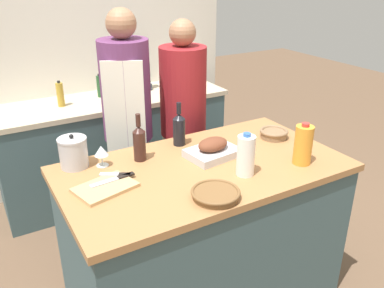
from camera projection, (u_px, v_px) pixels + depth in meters
The scene contains 20 objects.
kitchen_island at pixel (203, 234), 2.42m from camera, with size 1.56×0.87×0.91m.
back_counter at pixel (115, 146), 3.61m from camera, with size 1.99×0.60×0.89m.
back_wall at pixel (94, 45), 3.55m from camera, with size 2.49×0.10×2.55m.
roasting_pan at pixel (213, 150), 2.32m from camera, with size 0.31×0.25×0.11m.
wicker_basket at pixel (216, 194), 1.92m from camera, with size 0.24×0.24×0.04m.
cutting_board at pixel (105, 188), 1.99m from camera, with size 0.32×0.26×0.02m.
stock_pot at pixel (73, 152), 2.19m from camera, with size 0.16×0.16×0.19m.
mixing_bowl at pixel (274, 133), 2.58m from camera, with size 0.18×0.18×0.06m.
juice_jug at pixel (303, 145), 2.21m from camera, with size 0.10×0.10×0.24m.
milk_jug at pixel (246, 155), 2.10m from camera, with size 0.09×0.09×0.23m.
wine_bottle_green at pixel (179, 128), 2.45m from camera, with size 0.07×0.07×0.27m.
wine_bottle_dark at pixel (139, 142), 2.25m from camera, with size 0.07×0.07×0.27m.
wine_glass_left at pixel (101, 152), 2.19m from camera, with size 0.08×0.08×0.12m.
knife_chef at pixel (114, 179), 2.05m from camera, with size 0.24×0.05×0.01m.
knife_paring at pixel (116, 174), 2.09m from camera, with size 0.15×0.11×0.01m.
stand_mixer at pixel (139, 75), 3.60m from camera, with size 0.18×0.14×0.34m.
condiment_bottle_tall at pixel (60, 95), 3.20m from camera, with size 0.06×0.06×0.21m.
condiment_bottle_short at pixel (100, 86), 3.44m from camera, with size 0.05×0.05×0.20m.
person_cook_aproned at pixel (128, 121), 2.80m from camera, with size 0.36×0.37×1.69m.
person_cook_guest at pixel (183, 119), 2.99m from camera, with size 0.33×0.33×1.60m.
Camera 1 is at (-1.05, -1.69, 1.93)m, focal length 38.00 mm.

